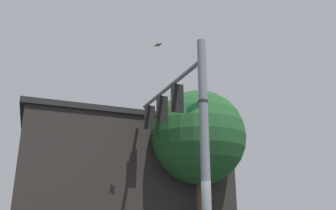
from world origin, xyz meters
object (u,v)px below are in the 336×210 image
(traffic_light_mid_outer, at_px, (149,118))
(street_name_sign, at_px, (199,104))
(bird_flying, at_px, (158,45))
(traffic_light_mid_inner, at_px, (161,110))
(traffic_light_nearest_pole, at_px, (176,99))

(traffic_light_mid_outer, xyz_separation_m, street_name_sign, (0.29, -5.28, -0.76))
(traffic_light_mid_outer, distance_m, bird_flying, 3.70)
(bird_flying, bearing_deg, street_name_sign, -79.73)
(traffic_light_mid_inner, height_order, bird_flying, bird_flying)
(traffic_light_mid_inner, distance_m, traffic_light_mid_outer, 1.66)
(traffic_light_mid_inner, bearing_deg, street_name_sign, -86.84)
(traffic_light_nearest_pole, relative_size, traffic_light_mid_outer, 1.00)
(bird_flying, bearing_deg, traffic_light_mid_outer, 83.28)
(traffic_light_mid_inner, bearing_deg, bird_flying, -121.92)
(traffic_light_mid_outer, bearing_deg, traffic_light_mid_inner, -86.82)
(traffic_light_nearest_pole, distance_m, traffic_light_mid_inner, 1.66)
(traffic_light_mid_inner, relative_size, bird_flying, 3.90)
(traffic_light_mid_outer, distance_m, street_name_sign, 5.35)
(traffic_light_mid_outer, bearing_deg, traffic_light_nearest_pole, -86.82)
(traffic_light_mid_outer, height_order, bird_flying, bird_flying)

